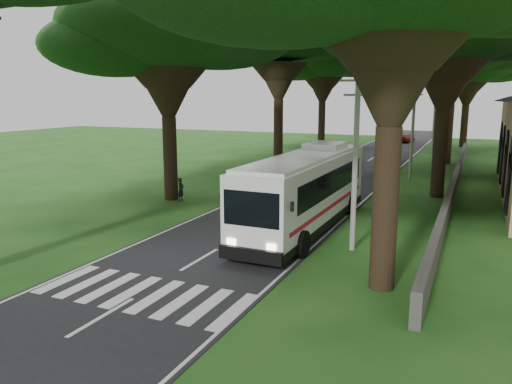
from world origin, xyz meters
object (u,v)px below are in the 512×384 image
(distant_car_b, at_px, (391,139))
(pole_far, at_px, (434,118))
(pole_near, at_px, (355,157))
(distant_car_a, at_px, (346,151))
(pole_mid, at_px, (413,128))
(pedestrian, at_px, (181,189))
(distant_car_c, at_px, (406,138))
(coach_bus, at_px, (306,190))

(distant_car_b, bearing_deg, pole_far, -56.42)
(pole_near, relative_size, distant_car_a, 2.31)
(pole_near, height_order, pole_mid, same)
(pole_far, distance_m, pedestrian, 36.60)
(distant_car_c, xyz_separation_m, pedestrian, (-7.93, -47.45, 0.14))
(pole_far, height_order, pedestrian, pole_far)
(distant_car_b, bearing_deg, distant_car_a, -94.78)
(pole_mid, bearing_deg, distant_car_a, 122.89)
(pole_far, distance_m, distant_car_b, 12.65)
(distant_car_b, bearing_deg, pedestrian, -95.77)
(distant_car_c, relative_size, pedestrian, 2.69)
(pole_mid, xyz_separation_m, distant_car_a, (-8.46, 13.08, -3.56))
(distant_car_a, height_order, distant_car_c, distant_car_a)
(pole_near, relative_size, pole_mid, 1.00)
(coach_bus, distance_m, distant_car_a, 31.14)
(distant_car_a, bearing_deg, pedestrian, 98.66)
(pole_mid, relative_size, distant_car_b, 2.16)
(distant_car_b, bearing_deg, coach_bus, -83.75)
(distant_car_b, distance_m, pedestrian, 45.01)
(distant_car_c, height_order, pedestrian, pedestrian)
(pole_near, bearing_deg, coach_bus, 140.83)
(distant_car_a, relative_size, pedestrian, 2.30)
(pole_near, distance_m, coach_bus, 4.41)
(distant_car_a, xyz_separation_m, pedestrian, (-4.18, -27.26, 0.13))
(pole_near, distance_m, distant_car_a, 34.32)
(distant_car_b, xyz_separation_m, distant_car_c, (1.60, 2.89, -0.02))
(distant_car_c, bearing_deg, pedestrian, 90.55)
(distant_car_a, relative_size, distant_car_b, 0.94)
(pole_mid, xyz_separation_m, pedestrian, (-12.63, -14.18, -3.43))
(pole_far, distance_m, coach_bus, 37.73)
(pole_far, bearing_deg, pole_near, -90.00)
(pole_near, xyz_separation_m, distant_car_b, (-6.30, 50.38, -3.54))
(pole_near, height_order, distant_car_b, pole_near)
(pole_mid, height_order, coach_bus, pole_mid)
(pole_near, height_order, pole_far, same)
(pole_mid, distance_m, pole_far, 20.00)
(coach_bus, distance_m, pedestrian, 10.28)
(pole_mid, xyz_separation_m, coach_bus, (-3.00, -17.55, -2.11))
(pole_mid, distance_m, distant_car_b, 31.23)
(pole_far, height_order, coach_bus, pole_far)
(distant_car_a, bearing_deg, pole_far, -123.31)
(pole_mid, height_order, pole_far, same)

